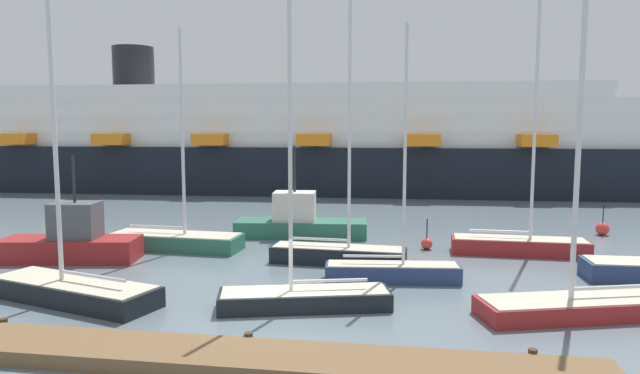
{
  "coord_description": "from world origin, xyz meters",
  "views": [
    {
      "loc": [
        4.41,
        -17.68,
        6.38
      ],
      "look_at": [
        0.0,
        10.56,
        3.28
      ],
      "focal_mm": 31.58,
      "sensor_mm": 36.0,
      "label": 1
    }
  ],
  "objects_px": {
    "sailboat_3": "(587,302)",
    "sailboat_6": "(393,269)",
    "sailboat_1": "(73,287)",
    "sailboat_2": "(519,242)",
    "cruise_ship": "(274,144)",
    "fishing_boat_0": "(299,222)",
    "fishing_boat_1": "(72,241)",
    "sailboat_4": "(338,251)",
    "channel_buoy_2": "(427,244)",
    "channel_buoy_0": "(602,229)",
    "sailboat_0": "(175,239)",
    "sailboat_5": "(304,294)"
  },
  "relations": [
    {
      "from": "sailboat_1",
      "to": "sailboat_5",
      "type": "xyz_separation_m",
      "value": [
        8.49,
        0.55,
        -0.04
      ]
    },
    {
      "from": "sailboat_3",
      "to": "sailboat_6",
      "type": "xyz_separation_m",
      "value": [
        -6.58,
        3.3,
        0.03
      ]
    },
    {
      "from": "sailboat_1",
      "to": "channel_buoy_0",
      "type": "distance_m",
      "value": 28.52
    },
    {
      "from": "sailboat_0",
      "to": "sailboat_5",
      "type": "xyz_separation_m",
      "value": [
        8.36,
        -8.33,
        -0.05
      ]
    },
    {
      "from": "sailboat_0",
      "to": "fishing_boat_0",
      "type": "height_order",
      "value": "sailboat_0"
    },
    {
      "from": "sailboat_6",
      "to": "fishing_boat_0",
      "type": "bearing_deg",
      "value": 116.56
    },
    {
      "from": "sailboat_1",
      "to": "channel_buoy_0",
      "type": "bearing_deg",
      "value": -128.52
    },
    {
      "from": "sailboat_0",
      "to": "channel_buoy_0",
      "type": "bearing_deg",
      "value": 21.05
    },
    {
      "from": "sailboat_5",
      "to": "channel_buoy_0",
      "type": "distance_m",
      "value": 21.69
    },
    {
      "from": "sailboat_0",
      "to": "fishing_boat_0",
      "type": "relative_size",
      "value": 1.46
    },
    {
      "from": "sailboat_5",
      "to": "channel_buoy_2",
      "type": "xyz_separation_m",
      "value": [
        4.56,
        10.31,
        -0.19
      ]
    },
    {
      "from": "fishing_boat_1",
      "to": "channel_buoy_2",
      "type": "height_order",
      "value": "fishing_boat_1"
    },
    {
      "from": "fishing_boat_1",
      "to": "cruise_ship",
      "type": "height_order",
      "value": "cruise_ship"
    },
    {
      "from": "sailboat_2",
      "to": "fishing_boat_0",
      "type": "height_order",
      "value": "sailboat_2"
    },
    {
      "from": "channel_buoy_2",
      "to": "fishing_boat_0",
      "type": "bearing_deg",
      "value": 161.64
    },
    {
      "from": "sailboat_3",
      "to": "sailboat_6",
      "type": "bearing_deg",
      "value": -43.31
    },
    {
      "from": "sailboat_5",
      "to": "channel_buoy_2",
      "type": "height_order",
      "value": "sailboat_5"
    },
    {
      "from": "fishing_boat_0",
      "to": "fishing_boat_1",
      "type": "height_order",
      "value": "fishing_boat_0"
    },
    {
      "from": "sailboat_3",
      "to": "sailboat_6",
      "type": "relative_size",
      "value": 1.02
    },
    {
      "from": "sailboat_6",
      "to": "sailboat_4",
      "type": "bearing_deg",
      "value": 127.99
    },
    {
      "from": "fishing_boat_0",
      "to": "fishing_boat_1",
      "type": "relative_size",
      "value": 1.17
    },
    {
      "from": "sailboat_4",
      "to": "sailboat_6",
      "type": "height_order",
      "value": "sailboat_4"
    },
    {
      "from": "sailboat_0",
      "to": "sailboat_2",
      "type": "distance_m",
      "value": 17.51
    },
    {
      "from": "sailboat_2",
      "to": "cruise_ship",
      "type": "relative_size",
      "value": 0.15
    },
    {
      "from": "sailboat_2",
      "to": "cruise_ship",
      "type": "distance_m",
      "value": 32.35
    },
    {
      "from": "fishing_boat_0",
      "to": "sailboat_3",
      "type": "bearing_deg",
      "value": 130.05
    },
    {
      "from": "sailboat_5",
      "to": "channel_buoy_0",
      "type": "xyz_separation_m",
      "value": [
        14.88,
        15.78,
        -0.12
      ]
    },
    {
      "from": "sailboat_0",
      "to": "fishing_boat_1",
      "type": "bearing_deg",
      "value": -138.15
    },
    {
      "from": "sailboat_3",
      "to": "channel_buoy_0",
      "type": "distance_m",
      "value": 16.05
    },
    {
      "from": "sailboat_0",
      "to": "cruise_ship",
      "type": "relative_size",
      "value": 0.14
    },
    {
      "from": "cruise_ship",
      "to": "sailboat_2",
      "type": "bearing_deg",
      "value": -55.96
    },
    {
      "from": "fishing_boat_1",
      "to": "channel_buoy_2",
      "type": "relative_size",
      "value": 4.1
    },
    {
      "from": "channel_buoy_0",
      "to": "cruise_ship",
      "type": "xyz_separation_m",
      "value": [
        -24.59,
        20.13,
        4.21
      ]
    },
    {
      "from": "sailboat_0",
      "to": "sailboat_1",
      "type": "bearing_deg",
      "value": -87.61
    },
    {
      "from": "sailboat_4",
      "to": "channel_buoy_0",
      "type": "bearing_deg",
      "value": 35.73
    },
    {
      "from": "sailboat_1",
      "to": "sailboat_2",
      "type": "relative_size",
      "value": 0.93
    },
    {
      "from": "sailboat_2",
      "to": "sailboat_3",
      "type": "distance_m",
      "value": 9.25
    },
    {
      "from": "sailboat_6",
      "to": "fishing_boat_1",
      "type": "height_order",
      "value": "sailboat_6"
    },
    {
      "from": "sailboat_1",
      "to": "sailboat_2",
      "type": "bearing_deg",
      "value": -132.77
    },
    {
      "from": "sailboat_4",
      "to": "sailboat_2",
      "type": "bearing_deg",
      "value": 24.06
    },
    {
      "from": "sailboat_2",
      "to": "cruise_ship",
      "type": "xyz_separation_m",
      "value": [
        -18.8,
        26.03,
        4.0
      ]
    },
    {
      "from": "sailboat_4",
      "to": "fishing_boat_0",
      "type": "xyz_separation_m",
      "value": [
        -3.04,
        6.1,
        0.27
      ]
    },
    {
      "from": "sailboat_1",
      "to": "fishing_boat_0",
      "type": "relative_size",
      "value": 1.5
    },
    {
      "from": "fishing_boat_1",
      "to": "cruise_ship",
      "type": "xyz_separation_m",
      "value": [
        2.51,
        30.66,
        3.65
      ]
    },
    {
      "from": "channel_buoy_0",
      "to": "cruise_ship",
      "type": "height_order",
      "value": "cruise_ship"
    },
    {
      "from": "sailboat_5",
      "to": "sailboat_3",
      "type": "bearing_deg",
      "value": 169.5
    },
    {
      "from": "channel_buoy_0",
      "to": "channel_buoy_2",
      "type": "height_order",
      "value": "channel_buoy_0"
    },
    {
      "from": "sailboat_6",
      "to": "fishing_boat_1",
      "type": "bearing_deg",
      "value": 168.97
    },
    {
      "from": "sailboat_3",
      "to": "fishing_boat_0",
      "type": "bearing_deg",
      "value": -61.35
    },
    {
      "from": "sailboat_6",
      "to": "channel_buoy_2",
      "type": "bearing_deg",
      "value": 69.87
    }
  ]
}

